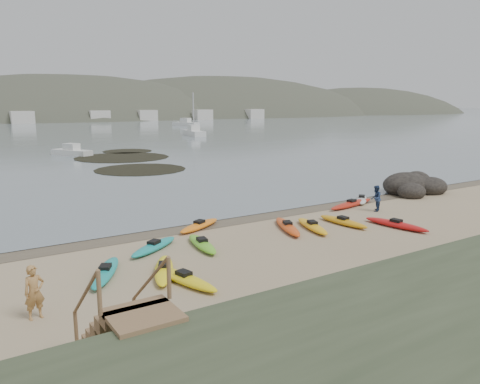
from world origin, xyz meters
TOP-DOWN VIEW (x-y plane):
  - ground at (0.00, 0.00)m, footprint 600.00×600.00m
  - wet_sand at (0.00, -0.30)m, footprint 60.00×60.00m
  - stairs at (-11.00, -11.62)m, footprint 1.50×2.70m
  - kayaks at (-0.65, -4.00)m, footprint 21.20×9.68m
  - person_west at (-12.34, -7.55)m, footprint 0.69×0.51m
  - person_east at (7.85, -3.20)m, footprint 0.99×0.94m
  - rock_cluster at (15.01, -0.51)m, footprint 5.37×3.96m
  - kelp_mats at (4.14, 30.75)m, footprint 12.86×25.91m
  - moored_boats at (-0.62, 83.07)m, footprint 102.08×70.63m
  - far_hills at (39.38, 193.97)m, footprint 550.00×135.00m
  - far_town at (6.00, 145.00)m, footprint 199.00×5.00m

SIDE VIEW (x-z plane):
  - far_hills at x=39.38m, z-range -55.93..24.07m
  - ground at x=0.00m, z-range 0.00..0.00m
  - wet_sand at x=0.00m, z-range 0.00..0.00m
  - kelp_mats at x=4.14m, z-range 0.01..0.05m
  - kayaks at x=-0.65m, z-range 0.00..0.34m
  - rock_cluster at x=15.01m, z-range -0.68..1.18m
  - moored_boats at x=-0.62m, z-range -0.09..1.30m
  - person_east at x=7.85m, z-range 0.00..1.61m
  - person_west at x=-12.34m, z-range 0.00..1.71m
  - stairs at x=-11.00m, z-range 0.00..2.10m
  - far_town at x=6.00m, z-range 0.00..4.00m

